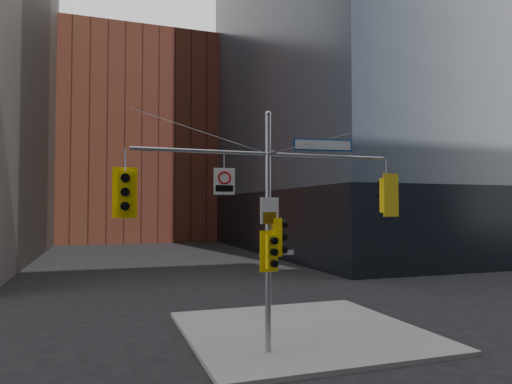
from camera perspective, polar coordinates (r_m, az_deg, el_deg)
ground at (r=12.51m, az=4.97°, el=-22.49°), size 160.00×160.00×0.00m
sidewalk_corner at (r=16.75m, az=5.77°, el=-16.91°), size 8.00×8.00×0.15m
podium_ne at (r=53.84m, az=18.71°, el=-3.44°), size 36.40×36.40×6.00m
brick_midrise at (r=69.57m, az=-14.76°, el=5.93°), size 26.00×20.00×28.00m
signal_assembly at (r=13.58m, az=1.53°, el=-1.86°), size 8.00×0.80×7.30m
traffic_light_west_arm at (r=12.77m, az=-16.07°, el=-0.04°), size 0.66×0.52×1.39m
traffic_light_east_arm at (r=15.51m, az=16.00°, el=-0.39°), size 0.66×0.60×1.40m
traffic_light_pole_side at (r=13.72m, az=2.82°, el=-5.63°), size 0.48×0.41×1.14m
traffic_light_pole_front at (r=13.38m, az=1.93°, el=-7.46°), size 0.58×0.48×1.21m
street_sign_blade at (r=14.45m, az=8.36°, el=5.84°), size 1.93×0.28×0.38m
regulatory_sign_arm at (r=13.17m, az=-3.98°, el=1.45°), size 0.62×0.11×0.77m
regulatory_sign_pole at (r=13.47m, az=1.70°, el=-2.43°), size 0.60×0.11×0.78m
street_blade_ew at (r=13.81m, az=3.29°, el=-7.57°), size 0.74×0.03×0.15m
street_blade_ns at (r=14.08m, az=0.88°, el=-8.15°), size 0.07×0.78×0.16m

